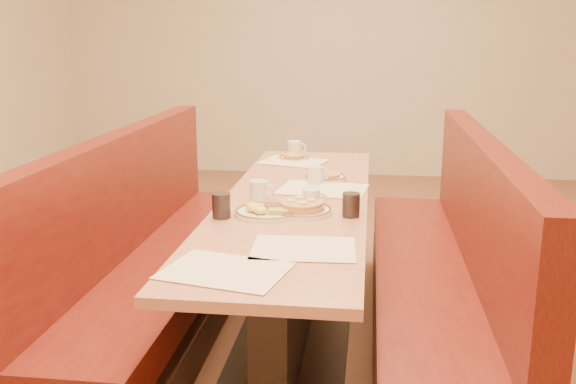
# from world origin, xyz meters

# --- Properties ---
(ground) EXTENTS (8.00, 8.00, 0.00)m
(ground) POSITION_xyz_m (0.00, 0.00, 0.00)
(ground) COLOR #9E6647
(ground) RESTS_ON ground
(diner_table) EXTENTS (0.70, 2.50, 0.75)m
(diner_table) POSITION_xyz_m (0.00, 0.00, 0.37)
(diner_table) COLOR black
(diner_table) RESTS_ON ground
(booth_left) EXTENTS (0.55, 2.50, 1.05)m
(booth_left) POSITION_xyz_m (-0.73, 0.00, 0.36)
(booth_left) COLOR #4C3326
(booth_left) RESTS_ON ground
(booth_right) EXTENTS (0.55, 2.50, 1.05)m
(booth_right) POSITION_xyz_m (0.73, 0.00, 0.36)
(booth_right) COLOR #4C3326
(booth_right) RESTS_ON ground
(placemat_near_left) EXTENTS (0.46, 0.39, 0.00)m
(placemat_near_left) POSITION_xyz_m (-0.12, -1.00, 0.75)
(placemat_near_left) COLOR beige
(placemat_near_left) RESTS_ON diner_table
(placemat_near_right) EXTENTS (0.40, 0.31, 0.00)m
(placemat_near_right) POSITION_xyz_m (0.12, -0.74, 0.75)
(placemat_near_right) COLOR beige
(placemat_near_right) RESTS_ON diner_table
(placemat_far_left) EXTENTS (0.45, 0.39, 0.00)m
(placemat_far_left) POSITION_xyz_m (-0.12, 0.89, 0.75)
(placemat_far_left) COLOR beige
(placemat_far_left) RESTS_ON diner_table
(placemat_far_right) EXTENTS (0.48, 0.38, 0.00)m
(placemat_far_right) POSITION_xyz_m (0.12, 0.20, 0.75)
(placemat_far_right) COLOR beige
(placemat_far_right) RESTS_ON diner_table
(pancake_plate) EXTENTS (0.28, 0.28, 0.06)m
(pancake_plate) POSITION_xyz_m (0.06, -0.25, 0.77)
(pancake_plate) COLOR silver
(pancake_plate) RESTS_ON diner_table
(eggs_plate) EXTENTS (0.28, 0.28, 0.06)m
(eggs_plate) POSITION_xyz_m (-0.10, -0.30, 0.77)
(eggs_plate) COLOR silver
(eggs_plate) RESTS_ON diner_table
(extra_plate_mid) EXTENTS (0.23, 0.23, 0.05)m
(extra_plate_mid) POSITION_xyz_m (0.12, 0.43, 0.77)
(extra_plate_mid) COLOR silver
(extra_plate_mid) RESTS_ON diner_table
(extra_plate_far) EXTENTS (0.19, 0.19, 0.04)m
(extra_plate_far) POSITION_xyz_m (-0.12, 0.98, 0.76)
(extra_plate_far) COLOR silver
(extra_plate_far) RESTS_ON diner_table
(coffee_mug_a) EXTENTS (0.12, 0.08, 0.09)m
(coffee_mug_a) POSITION_xyz_m (0.10, -0.15, 0.80)
(coffee_mug_a) COLOR silver
(coffee_mug_a) RESTS_ON diner_table
(coffee_mug_b) EXTENTS (0.12, 0.09, 0.09)m
(coffee_mug_b) POSITION_xyz_m (-0.17, -0.03, 0.80)
(coffee_mug_b) COLOR silver
(coffee_mug_b) RESTS_ON diner_table
(coffee_mug_c) EXTENTS (0.12, 0.08, 0.09)m
(coffee_mug_c) POSITION_xyz_m (0.07, 0.34, 0.80)
(coffee_mug_c) COLOR silver
(coffee_mug_c) RESTS_ON diner_table
(coffee_mug_d) EXTENTS (0.13, 0.09, 0.10)m
(coffee_mug_d) POSITION_xyz_m (-0.13, 1.10, 0.80)
(coffee_mug_d) COLOR silver
(coffee_mug_d) RESTS_ON diner_table
(soda_tumbler_near) EXTENTS (0.08, 0.08, 0.11)m
(soda_tumbler_near) POSITION_xyz_m (-0.28, -0.37, 0.81)
(soda_tumbler_near) COLOR black
(soda_tumbler_near) RESTS_ON diner_table
(soda_tumbler_mid) EXTENTS (0.08, 0.08, 0.11)m
(soda_tumbler_mid) POSITION_xyz_m (0.28, -0.28, 0.80)
(soda_tumbler_mid) COLOR black
(soda_tumbler_mid) RESTS_ON diner_table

